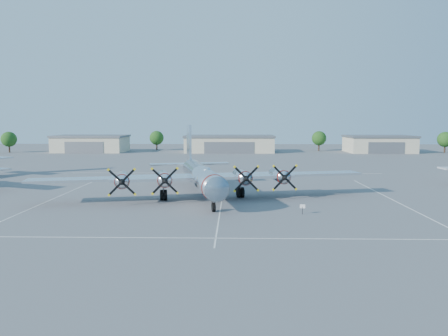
{
  "coord_description": "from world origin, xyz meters",
  "views": [
    {
      "loc": [
        1.57,
        -58.93,
        10.17
      ],
      "look_at": [
        0.08,
        4.9,
        3.2
      ],
      "focal_mm": 35.0,
      "sensor_mm": 36.0,
      "label": 1
    }
  ],
  "objects_px": {
    "hangar_east": "(379,144)",
    "tree_west": "(157,138)",
    "tree_far_west": "(9,139)",
    "tree_east": "(319,138)",
    "info_placard": "(303,207)",
    "hangar_west": "(91,143)",
    "main_bomber_b29": "(201,196)",
    "hangar_center": "(229,144)",
    "tree_far_east": "(445,139)"
  },
  "relations": [
    {
      "from": "hangar_west",
      "to": "tree_east",
      "type": "distance_m",
      "value": 75.26
    },
    {
      "from": "hangar_east",
      "to": "main_bomber_b29",
      "type": "bearing_deg",
      "value": -121.51
    },
    {
      "from": "tree_far_west",
      "to": "tree_east",
      "type": "height_order",
      "value": "same"
    },
    {
      "from": "tree_far_west",
      "to": "main_bomber_b29",
      "type": "xyz_separation_m",
      "value": [
        67.06,
        -79.14,
        -4.22
      ]
    },
    {
      "from": "main_bomber_b29",
      "to": "info_placard",
      "type": "xyz_separation_m",
      "value": [
        11.96,
        -10.95,
        0.77
      ]
    },
    {
      "from": "hangar_center",
      "to": "hangar_east",
      "type": "relative_size",
      "value": 1.39
    },
    {
      "from": "hangar_center",
      "to": "tree_west",
      "type": "bearing_deg",
      "value": 162.18
    },
    {
      "from": "main_bomber_b29",
      "to": "hangar_east",
      "type": "bearing_deg",
      "value": 45.8
    },
    {
      "from": "info_placard",
      "to": "hangar_center",
      "type": "bearing_deg",
      "value": 103.02
    },
    {
      "from": "hangar_center",
      "to": "tree_far_east",
      "type": "bearing_deg",
      "value": -1.65
    },
    {
      "from": "tree_far_west",
      "to": "hangar_west",
      "type": "bearing_deg",
      "value": 9.01
    },
    {
      "from": "tree_west",
      "to": "info_placard",
      "type": "height_order",
      "value": "tree_west"
    },
    {
      "from": "hangar_center",
      "to": "hangar_east",
      "type": "distance_m",
      "value": 48.0
    },
    {
      "from": "hangar_west",
      "to": "tree_far_east",
      "type": "distance_m",
      "value": 113.03
    },
    {
      "from": "hangar_center",
      "to": "hangar_east",
      "type": "xyz_separation_m",
      "value": [
        48.0,
        0.0,
        0.0
      ]
    },
    {
      "from": "hangar_east",
      "to": "tree_far_west",
      "type": "bearing_deg",
      "value": -178.08
    },
    {
      "from": "hangar_west",
      "to": "hangar_east",
      "type": "height_order",
      "value": "same"
    },
    {
      "from": "tree_west",
      "to": "main_bomber_b29",
      "type": "bearing_deg",
      "value": -76.39
    },
    {
      "from": "info_placard",
      "to": "hangar_west",
      "type": "bearing_deg",
      "value": 127.41
    },
    {
      "from": "hangar_center",
      "to": "tree_far_west",
      "type": "xyz_separation_m",
      "value": [
        -70.0,
        -3.96,
        1.51
      ]
    },
    {
      "from": "tree_east",
      "to": "main_bomber_b29",
      "type": "relative_size",
      "value": 0.15
    },
    {
      "from": "tree_far_west",
      "to": "tree_west",
      "type": "xyz_separation_m",
      "value": [
        45.0,
        12.0,
        0.0
      ]
    },
    {
      "from": "hangar_east",
      "to": "tree_east",
      "type": "xyz_separation_m",
      "value": [
        -18.0,
        6.04,
        1.51
      ]
    },
    {
      "from": "hangar_east",
      "to": "info_placard",
      "type": "bearing_deg",
      "value": -112.51
    },
    {
      "from": "hangar_east",
      "to": "tree_far_east",
      "type": "bearing_deg",
      "value": -5.61
    },
    {
      "from": "hangar_east",
      "to": "tree_west",
      "type": "relative_size",
      "value": 3.1
    },
    {
      "from": "tree_far_west",
      "to": "tree_east",
      "type": "relative_size",
      "value": 1.0
    },
    {
      "from": "hangar_east",
      "to": "tree_far_east",
      "type": "xyz_separation_m",
      "value": [
        20.0,
        -1.96,
        1.51
      ]
    },
    {
      "from": "hangar_center",
      "to": "hangar_east",
      "type": "height_order",
      "value": "same"
    },
    {
      "from": "info_placard",
      "to": "tree_west",
      "type": "bearing_deg",
      "value": 115.97
    },
    {
      "from": "tree_far_west",
      "to": "tree_west",
      "type": "distance_m",
      "value": 46.57
    },
    {
      "from": "hangar_east",
      "to": "tree_west",
      "type": "bearing_deg",
      "value": 173.72
    },
    {
      "from": "tree_far_west",
      "to": "tree_east",
      "type": "xyz_separation_m",
      "value": [
        100.0,
        10.0,
        0.0
      ]
    },
    {
      "from": "main_bomber_b29",
      "to": "tree_east",
      "type": "bearing_deg",
      "value": 57.02
    },
    {
      "from": "tree_far_west",
      "to": "tree_east",
      "type": "distance_m",
      "value": 100.5
    },
    {
      "from": "tree_far_east",
      "to": "info_placard",
      "type": "height_order",
      "value": "tree_far_east"
    },
    {
      "from": "hangar_center",
      "to": "info_placard",
      "type": "bearing_deg",
      "value": -84.52
    },
    {
      "from": "hangar_east",
      "to": "main_bomber_b29",
      "type": "xyz_separation_m",
      "value": [
        -50.94,
        -83.1,
        -2.71
      ]
    },
    {
      "from": "tree_west",
      "to": "main_bomber_b29",
      "type": "relative_size",
      "value": 0.15
    },
    {
      "from": "tree_east",
      "to": "main_bomber_b29",
      "type": "distance_m",
      "value": 95.13
    },
    {
      "from": "tree_far_west",
      "to": "info_placard",
      "type": "height_order",
      "value": "tree_far_west"
    },
    {
      "from": "hangar_center",
      "to": "tree_east",
      "type": "xyz_separation_m",
      "value": [
        30.0,
        6.04,
        1.51
      ]
    },
    {
      "from": "tree_east",
      "to": "info_placard",
      "type": "distance_m",
      "value": 102.32
    },
    {
      "from": "hangar_center",
      "to": "main_bomber_b29",
      "type": "bearing_deg",
      "value": -92.02
    },
    {
      "from": "hangar_center",
      "to": "tree_far_west",
      "type": "bearing_deg",
      "value": -176.76
    },
    {
      "from": "hangar_west",
      "to": "hangar_center",
      "type": "xyz_separation_m",
      "value": [
        45.0,
        -0.0,
        -0.0
      ]
    },
    {
      "from": "tree_far_west",
      "to": "info_placard",
      "type": "xyz_separation_m",
      "value": [
        79.02,
        -90.09,
        -3.45
      ]
    },
    {
      "from": "hangar_east",
      "to": "tree_west",
      "type": "distance_m",
      "value": 73.46
    },
    {
      "from": "hangar_east",
      "to": "main_bomber_b29",
      "type": "relative_size",
      "value": 0.48
    },
    {
      "from": "tree_far_east",
      "to": "tree_far_west",
      "type": "bearing_deg",
      "value": -179.17
    }
  ]
}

